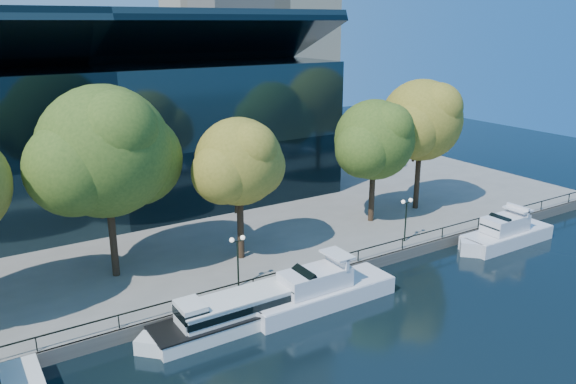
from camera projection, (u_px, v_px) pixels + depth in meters
ground at (276, 321)px, 39.43m from camera, size 160.00×160.00×0.00m
promenade at (122, 190)px, 68.66m from camera, size 90.00×67.08×1.00m
railing at (253, 279)px, 41.49m from camera, size 88.20×0.08×0.99m
convention_building at (91, 135)px, 60.57m from camera, size 50.00×24.57×21.43m
tour_boat at (239, 310)px, 38.62m from camera, size 14.23×3.17×2.70m
cruiser_near at (316, 291)px, 41.36m from camera, size 12.88×3.32×3.73m
cruiser_far at (504, 233)px, 52.66m from camera, size 11.04×3.06×3.61m
tree_2 at (108, 154)px, 41.55m from camera, size 12.35×10.12×14.94m
tree_3 at (241, 163)px, 45.33m from camera, size 8.94×7.33×11.96m
tree_4 at (376, 141)px, 54.21m from camera, size 9.73×7.98×12.16m
tree_5 at (423, 122)px, 57.70m from camera, size 10.46×8.58×13.68m
lamp_1 at (238, 250)px, 41.60m from camera, size 1.26×0.36×4.03m
lamp_2 at (406, 210)px, 50.34m from camera, size 1.26×0.36×4.03m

